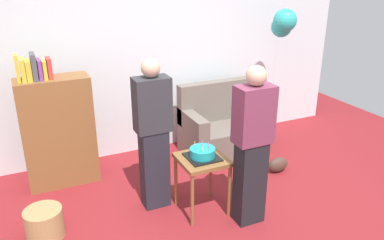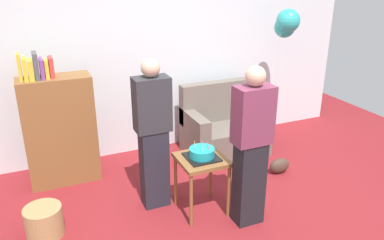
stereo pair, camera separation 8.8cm
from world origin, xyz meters
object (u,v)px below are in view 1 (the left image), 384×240
object	(u,v)px
birthday_cake	(202,153)
balloon_bunch	(283,23)
couch	(221,128)
person_blowing_candles	(153,135)
person_holding_cake	(252,147)
handbag	(278,165)
bookshelf	(58,130)
wicker_basket	(44,223)
side_table	(202,166)

from	to	relation	value
birthday_cake	balloon_bunch	size ratio (longest dim) A/B	0.17
balloon_bunch	birthday_cake	bearing A→B (deg)	-146.98
couch	person_blowing_candles	xyz separation A→B (m)	(-1.30, -0.88, 0.49)
birthday_cake	person_holding_cake	size ratio (longest dim) A/B	0.20
handbag	balloon_bunch	xyz separation A→B (m)	(0.54, 0.83, 1.63)
bookshelf	handbag	distance (m)	2.72
person_holding_cake	balloon_bunch	bearing A→B (deg)	-122.88
couch	bookshelf	world-z (taller)	bookshelf
handbag	balloon_bunch	world-z (taller)	balloon_bunch
person_blowing_candles	wicker_basket	distance (m)	1.35
side_table	person_blowing_candles	world-z (taller)	person_blowing_candles
bookshelf	birthday_cake	size ratio (longest dim) A/B	4.97
bookshelf	birthday_cake	world-z (taller)	bookshelf
wicker_basket	balloon_bunch	world-z (taller)	balloon_bunch
person_blowing_candles	handbag	distance (m)	1.81
bookshelf	handbag	xyz separation A→B (m)	(2.50, -0.91, -0.58)
couch	wicker_basket	xyz separation A→B (m)	(-2.46, -0.96, -0.19)
person_holding_cake	balloon_bunch	xyz separation A→B (m)	(1.43, 1.51, 0.90)
side_table	balloon_bunch	world-z (taller)	balloon_bunch
couch	balloon_bunch	xyz separation A→B (m)	(0.89, -0.03, 1.39)
handbag	balloon_bunch	size ratio (longest dim) A/B	0.15
birthday_cake	person_holding_cake	bearing A→B (deg)	-45.01
bookshelf	balloon_bunch	world-z (taller)	balloon_bunch
person_holding_cake	handbag	distance (m)	1.34
birthday_cake	handbag	bearing A→B (deg)	15.03
wicker_basket	person_holding_cake	bearing A→B (deg)	-17.04
couch	balloon_bunch	size ratio (longest dim) A/B	0.57
couch	handbag	size ratio (longest dim) A/B	3.93
person_blowing_candles	balloon_bunch	world-z (taller)	balloon_bunch
bookshelf	person_blowing_candles	bearing A→B (deg)	-47.66
couch	wicker_basket	distance (m)	2.65
bookshelf	side_table	xyz separation A→B (m)	(1.26, -1.25, -0.15)
wicker_basket	balloon_bunch	xyz separation A→B (m)	(3.35, 0.92, 1.58)
bookshelf	handbag	bearing A→B (deg)	-20.04
couch	bookshelf	distance (m)	2.18
birthday_cake	handbag	distance (m)	1.41
bookshelf	person_blowing_candles	world-z (taller)	person_blowing_candles
couch	person_holding_cake	size ratio (longest dim) A/B	0.67
side_table	wicker_basket	distance (m)	1.63
person_blowing_candles	couch	bearing A→B (deg)	40.64
bookshelf	birthday_cake	bearing A→B (deg)	-44.73
couch	handbag	xyz separation A→B (m)	(0.35, -0.86, -0.24)
balloon_bunch	handbag	bearing A→B (deg)	-123.31
wicker_basket	person_blowing_candles	bearing A→B (deg)	3.93
wicker_basket	handbag	xyz separation A→B (m)	(2.81, 0.10, -0.05)
bookshelf	balloon_bunch	bearing A→B (deg)	-1.60
side_table	balloon_bunch	size ratio (longest dim) A/B	0.32
birthday_cake	person_blowing_candles	bearing A→B (deg)	142.43
bookshelf	balloon_bunch	size ratio (longest dim) A/B	0.83
balloon_bunch	side_table	bearing A→B (deg)	-146.98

